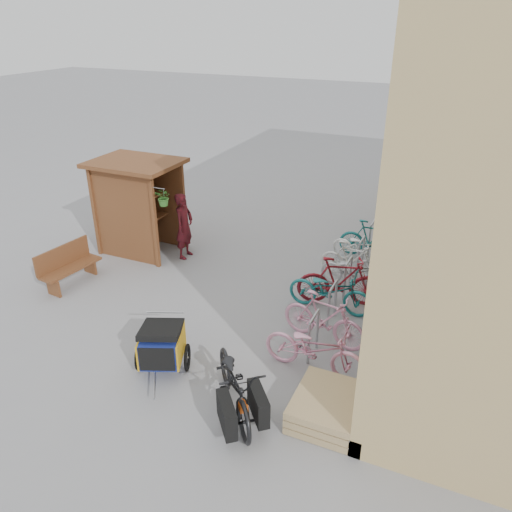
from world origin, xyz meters
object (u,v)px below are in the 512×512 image
at_px(person_kiosk, 184,226).
at_px(bike_4, 353,272).
at_px(bike_5, 351,260).
at_px(bike_7, 372,240).
at_px(bike_0, 315,348).
at_px(bench, 68,265).
at_px(bike_1, 324,318).
at_px(shopping_carts, 413,208).
at_px(pallet_stack, 327,407).
at_px(cargo_bike, 235,385).
at_px(bike_2, 330,290).
at_px(kiosk, 135,194).
at_px(bike_3, 340,281).
at_px(bike_6, 363,248).
at_px(child_trailer, 162,344).

xyz_separation_m(person_kiosk, bike_4, (4.31, 0.16, -0.44)).
bearing_deg(bike_5, bike_7, -5.21).
height_order(bike_0, bike_7, bike_7).
height_order(bench, bike_1, bike_1).
bearing_deg(shopping_carts, pallet_stack, -90.00).
distance_m(bike_1, bike_7, 3.99).
bearing_deg(cargo_bike, bike_1, 33.83).
distance_m(person_kiosk, bike_2, 4.23).
relative_size(kiosk, shopping_carts, 1.52).
height_order(kiosk, bike_2, kiosk).
xyz_separation_m(bench, bike_5, (5.85, 2.91, -0.02)).
height_order(bike_1, bike_3, bike_3).
relative_size(shopping_carts, bike_1, 0.97).
relative_size(bench, bike_2, 0.84).
xyz_separation_m(bike_5, bike_6, (0.09, 0.81, -0.02)).
height_order(bike_2, bike_6, bike_2).
distance_m(kiosk, bike_5, 5.61).
bearing_deg(bike_2, bike_6, -2.34).
relative_size(bike_3, bike_7, 1.10).
height_order(shopping_carts, bike_4, shopping_carts).
xyz_separation_m(child_trailer, bike_0, (2.45, 0.99, -0.02)).
bearing_deg(bike_1, bike_2, 20.52).
height_order(pallet_stack, bike_4, bike_4).
xyz_separation_m(cargo_bike, bike_2, (0.48, 3.47, -0.04)).
distance_m(bench, bike_0, 6.18).
distance_m(cargo_bike, bike_6, 5.90).
distance_m(person_kiosk, bike_1, 4.81).
relative_size(bike_2, bike_4, 1.16).
xyz_separation_m(cargo_bike, bike_6, (0.61, 5.86, -0.08)).
distance_m(cargo_bike, bike_2, 3.51).
bearing_deg(bike_4, cargo_bike, 176.71).
height_order(bike_0, bike_2, bike_0).
distance_m(bench, person_kiosk, 2.90).
bearing_deg(bench, shopping_carts, 52.15).
bearing_deg(pallet_stack, bike_3, 102.69).
xyz_separation_m(child_trailer, bike_1, (2.33, 1.91, 0.01)).
distance_m(bike_4, bike_5, 0.47).
relative_size(bike_0, bike_1, 1.08).
xyz_separation_m(bike_0, bike_6, (-0.20, 4.44, -0.05)).
distance_m(bike_1, bike_5, 2.71).
height_order(cargo_bike, bike_0, cargo_bike).
height_order(cargo_bike, bike_7, cargo_bike).
xyz_separation_m(bike_0, bike_7, (-0.10, 4.91, 0.01)).
height_order(bike_0, bike_6, bike_0).
relative_size(kiosk, bike_5, 1.65).
distance_m(kiosk, pallet_stack, 7.50).
height_order(shopping_carts, bike_3, bike_3).
relative_size(kiosk, bike_7, 1.51).
relative_size(kiosk, bench, 1.65).
bearing_deg(bike_7, kiosk, 107.17).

